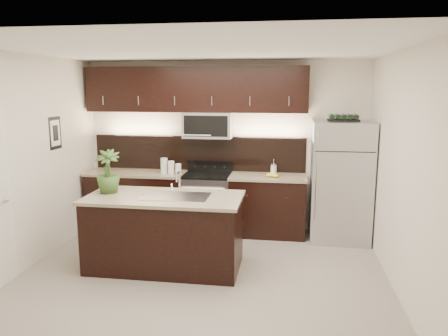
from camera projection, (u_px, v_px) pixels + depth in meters
The scene contains 12 objects.
ground at pixel (202, 276), 5.37m from camera, with size 4.50×4.50×0.00m, color gray.
room_walls at pixel (191, 139), 5.04m from camera, with size 4.52×4.02×2.71m.
counter_run at pixel (195, 202), 6.99m from camera, with size 3.51×0.65×0.94m.
upper_fixtures at pixel (197, 97), 6.83m from camera, with size 3.49×0.40×1.66m.
island at pixel (165, 232), 5.55m from camera, with size 1.96×0.96×0.94m.
sink_faucet at pixel (176, 195), 5.45m from camera, with size 0.84×0.50×0.28m.
refrigerator at pixel (340, 181), 6.53m from camera, with size 0.87×0.78×1.80m, color #B2B2B7.
wine_rack at pixel (343, 118), 6.36m from camera, with size 0.44×0.27×0.10m.
plant at pixel (108, 171), 5.60m from camera, with size 0.31×0.31×0.56m, color #355622.
canisters at pixel (169, 167), 6.87m from camera, with size 0.35×0.18×0.24m.
french_press at pixel (274, 170), 6.66m from camera, with size 0.09×0.09×0.27m.
bananas at pixel (270, 175), 6.65m from camera, with size 0.20×0.15×0.06m, color yellow.
Camera 1 is at (1.02, -4.94, 2.28)m, focal length 35.00 mm.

